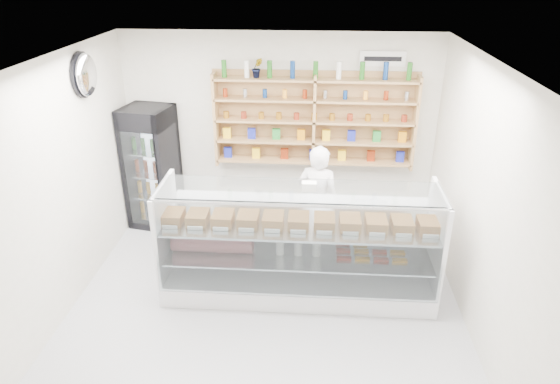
{
  "coord_description": "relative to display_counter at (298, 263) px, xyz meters",
  "views": [
    {
      "loc": [
        0.5,
        -4.46,
        3.71
      ],
      "look_at": [
        0.12,
        0.9,
        1.15
      ],
      "focal_mm": 32.0,
      "sensor_mm": 36.0,
      "label": 1
    }
  ],
  "objects": [
    {
      "name": "security_mirror",
      "position": [
        -2.53,
        0.64,
        2.08
      ],
      "size": [
        0.15,
        0.5,
        0.5
      ],
      "primitive_type": "ellipsoid",
      "color": "silver",
      "rests_on": "left_wall"
    },
    {
      "name": "display_counter",
      "position": [
        0.0,
        0.0,
        0.0
      ],
      "size": [
        3.17,
        0.95,
        1.38
      ],
      "color": "white",
      "rests_on": "floor"
    },
    {
      "name": "wall_shelving",
      "position": [
        0.14,
        1.78,
        1.22
      ],
      "size": [
        2.84,
        0.28,
        1.33
      ],
      "color": "#AA8950",
      "rests_on": "back_wall"
    },
    {
      "name": "room",
      "position": [
        -0.36,
        -0.56,
        1.03
      ],
      "size": [
        5.0,
        5.0,
        5.0
      ],
      "color": "#A1A1A6",
      "rests_on": "ground"
    },
    {
      "name": "potted_plant",
      "position": [
        -0.66,
        1.78,
        1.96
      ],
      "size": [
        0.18,
        0.16,
        0.27
      ],
      "primitive_type": "imported",
      "rotation": [
        0.0,
        0.0,
        0.29
      ],
      "color": "#1E6626",
      "rests_on": "wall_shelving"
    },
    {
      "name": "shop_worker",
      "position": [
        0.22,
        0.9,
        0.4
      ],
      "size": [
        0.65,
        0.52,
        1.55
      ],
      "primitive_type": "imported",
      "rotation": [
        0.0,
        0.0,
        2.84
      ],
      "color": "white",
      "rests_on": "floor"
    },
    {
      "name": "wall_sign",
      "position": [
        1.04,
        1.91,
        2.08
      ],
      "size": [
        0.62,
        0.03,
        0.2
      ],
      "primitive_type": "cube",
      "color": "white",
      "rests_on": "back_wall"
    },
    {
      "name": "drinks_cooler",
      "position": [
        -2.21,
        1.57,
        0.53
      ],
      "size": [
        0.76,
        0.75,
        1.8
      ],
      "rotation": [
        0.0,
        0.0,
        -0.19
      ],
      "color": "black",
      "rests_on": "floor"
    }
  ]
}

